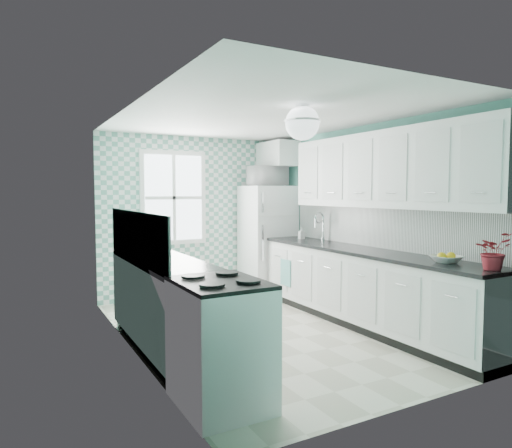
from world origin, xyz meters
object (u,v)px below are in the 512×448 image
fruit_bowl (446,259)px  ceiling_light (302,123)px  fridge (267,239)px  stove (220,341)px  microwave (268,176)px  potted_plant (493,251)px  sink (312,242)px

fruit_bowl → ceiling_light: bearing=147.0°
fridge → stove: bearing=-128.9°
ceiling_light → microwave: bearing=66.9°
ceiling_light → potted_plant: ceiling_light is taller
ceiling_light → sink: size_ratio=0.62×
fruit_bowl → stove: bearing=177.2°
fruit_bowl → sink: bearing=89.9°
ceiling_light → stove: (-1.20, -0.66, -1.83)m
ceiling_light → fridge: 3.18m
microwave → fruit_bowl: bearing=90.8°
ceiling_light → fridge: size_ratio=0.20×
sink → stove: bearing=-140.3°
sink → microwave: (-0.09, 1.10, 0.97)m
ceiling_light → potted_plant: 2.12m
ceiling_light → microwave: 2.86m
fridge → fruit_bowl: fridge is taller
fridge → microwave: microwave is taller
sink → potted_plant: size_ratio=1.64×
potted_plant → microwave: microwave is taller
ceiling_light → fridge: (1.11, 2.60, -1.45)m
sink → microwave: bearing=92.6°
ceiling_light → stove: 2.28m
fridge → stove: fridge is taller
microwave → stove: bearing=53.9°
fridge → sink: bearing=-88.8°
sink → fruit_bowl: 2.27m
stove → fruit_bowl: fruit_bowl is taller
sink → potted_plant: bearing=-92.3°
sink → microwave: 1.47m
ceiling_light → potted_plant: size_ratio=1.02×
ceiling_light → sink: (1.20, 1.50, -1.39)m
fridge → potted_plant: fridge is taller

